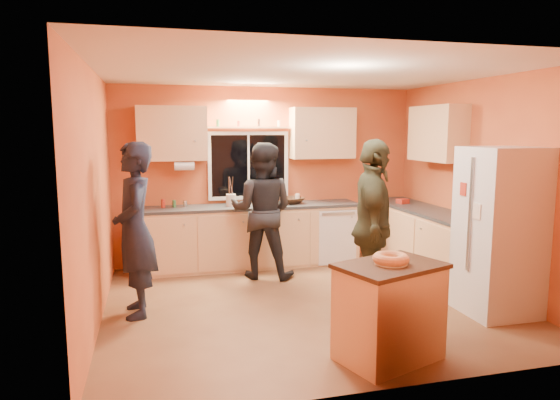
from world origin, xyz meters
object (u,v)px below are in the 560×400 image
object	(u,v)px
island	(389,311)
person_left	(135,230)
person_right	(373,227)
refrigerator	(499,231)
person_center	(262,211)

from	to	relation	value
island	person_left	world-z (taller)	person_left
island	person_right	size ratio (longest dim) A/B	0.54
person_left	person_right	world-z (taller)	person_right
refrigerator	person_right	world-z (taller)	person_right
refrigerator	person_center	size ratio (longest dim) A/B	0.99
refrigerator	person_center	bearing A→B (deg)	138.03
refrigerator	person_right	distance (m)	1.35
refrigerator	person_left	size ratio (longest dim) A/B	0.97
person_center	person_right	bearing A→B (deg)	141.93
refrigerator	person_left	distance (m)	3.88
person_center	person_right	distance (m)	1.82
refrigerator	island	size ratio (longest dim) A/B	1.76
refrigerator	person_left	world-z (taller)	person_left
island	person_center	xyz separation A→B (m)	(-0.53, 2.67, 0.47)
refrigerator	island	world-z (taller)	refrigerator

